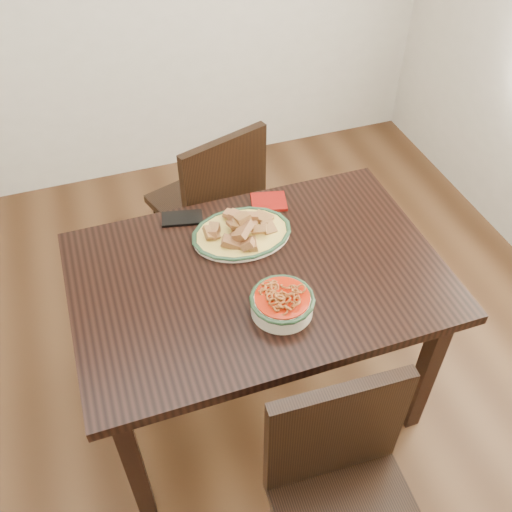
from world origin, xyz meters
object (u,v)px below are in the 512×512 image
object	(u,v)px
fish_plate	(242,227)
noodle_bowl	(282,302)
chair_near	(344,492)
dining_table	(258,290)
smartphone	(182,218)
chair_far	(213,201)

from	to	relation	value
fish_plate	noodle_bowl	world-z (taller)	fish_plate
chair_near	fish_plate	world-z (taller)	chair_near
chair_near	noodle_bowl	xyz separation A→B (m)	(-0.01, 0.52, 0.29)
dining_table	chair_near	bearing A→B (deg)	-87.94
fish_plate	noodle_bowl	bearing A→B (deg)	-88.18
smartphone	dining_table	bearing A→B (deg)	-51.08
dining_table	chair_near	size ratio (longest dim) A/B	1.44
chair_far	fish_plate	distance (m)	0.61
chair_near	smartphone	world-z (taller)	chair_near
noodle_bowl	smartphone	bearing A→B (deg)	109.92
chair_far	chair_near	bearing A→B (deg)	71.18
fish_plate	chair_near	bearing A→B (deg)	-88.68
dining_table	fish_plate	bearing A→B (deg)	88.64
dining_table	smartphone	distance (m)	0.41
chair_near	fish_plate	xyz separation A→B (m)	(-0.02, 0.90, 0.30)
dining_table	chair_far	bearing A→B (deg)	87.49
noodle_bowl	smartphone	xyz separation A→B (m)	(-0.20, 0.54, -0.04)
chair_far	chair_near	world-z (taller)	same
dining_table	chair_near	distance (m)	0.72
fish_plate	dining_table	bearing A→B (deg)	-91.36
chair_near	noodle_bowl	bearing A→B (deg)	93.36
chair_near	noodle_bowl	distance (m)	0.59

